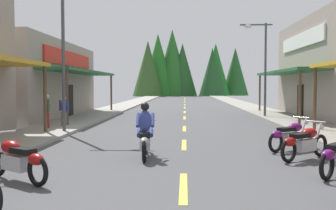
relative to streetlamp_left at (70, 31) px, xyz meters
name	(u,v)px	position (x,y,z in m)	size (l,w,h in m)	color
ground	(185,112)	(4.82, 15.05, -4.39)	(9.40, 94.63, 0.10)	#4C4C4F
sidewalk_left	(110,110)	(-1.22, 15.05, -4.28)	(2.69, 94.63, 0.12)	#9E9991
sidewalk_right	(261,111)	(10.86, 15.05, -4.28)	(2.69, 94.63, 0.12)	gray
centerline_dashes	(185,109)	(4.82, 17.22, -4.34)	(0.16, 68.00, 0.01)	#E0C64C
storefront_left_far	(10,80)	(-6.42, 8.48, -1.94)	(9.59, 13.33, 4.79)	gray
streetlamp_left	(70,31)	(0.00, 0.00, 0.00)	(2.02, 0.30, 6.77)	#474C51
streetlamp_right	(261,56)	(9.62, 8.70, -0.44)	(2.02, 0.30, 5.97)	#474C51
motorcycle_parked_right_4	(305,142)	(8.13, -5.53, -3.85)	(1.70, 1.46, 1.04)	black
motorcycle_parked_right_5	(291,135)	(8.16, -3.99, -3.85)	(1.74, 1.41, 1.04)	black
motorcycle_parked_left_2	(17,159)	(1.30, -8.29, -3.85)	(1.82, 1.29, 1.04)	black
rider_cruising_lead	(145,135)	(3.73, -5.45, -3.69)	(0.60, 2.14, 1.57)	black
pedestrian_by_shop	(47,110)	(-1.40, 1.10, -3.40)	(0.42, 0.48, 1.63)	maroon
pedestrian_browsing	(64,109)	(-0.96, 2.17, -3.45)	(0.54, 0.37, 1.55)	#726659
treeline_backdrop	(183,67)	(4.47, 63.98, 1.50)	(23.68, 13.20, 13.63)	#224F23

